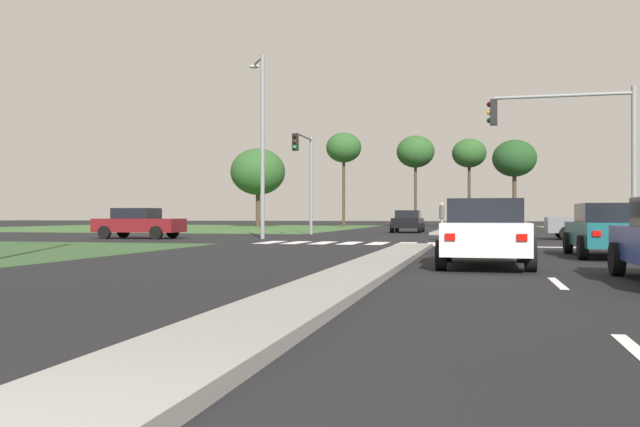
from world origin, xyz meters
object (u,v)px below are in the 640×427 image
car_white_third (485,232)px  treeline_third (416,152)px  car_beige_seventh (482,226)px  street_lamp_second (262,137)px  car_grey_near (597,223)px  car_maroon_sixth (139,223)px  car_teal_fourth (609,230)px  traffic_signal_near_right (578,137)px  traffic_signal_far_left (305,166)px  treeline_fourth (469,154)px  car_black_fifth (408,221)px  treeline_fifth (514,159)px  treeline_near (258,172)px  pedestrian_at_median (442,214)px  treeline_second (344,148)px

car_white_third → treeline_third: treeline_third is taller
car_beige_seventh → street_lamp_second: bearing=138.7°
car_grey_near → car_maroon_sixth: 22.21m
car_teal_fourth → traffic_signal_near_right: 6.73m
street_lamp_second → treeline_third: bearing=83.5°
traffic_signal_far_left → traffic_signal_near_right: 17.86m
car_grey_near → car_white_third: (-5.35, -18.07, -0.03)m
car_teal_fourth → treeline_fourth: size_ratio=0.52×
car_black_fifth → treeline_fifth: (7.87, 19.20, 5.62)m
car_teal_fourth → treeline_fifth: size_ratio=0.55×
car_beige_seventh → traffic_signal_near_right: size_ratio=0.76×
car_maroon_sixth → treeline_near: 34.48m
treeline_third → treeline_fifth: size_ratio=1.13×
car_white_third → street_lamp_second: 19.18m
street_lamp_second → treeline_fourth: street_lamp_second is taller
treeline_near → treeline_fourth: size_ratio=0.91×
car_maroon_sixth → pedestrian_at_median: 20.55m
treeline_near → treeline_third: 16.07m
car_maroon_sixth → car_beige_seventh: 18.49m
car_white_third → car_maroon_sixth: bearing=138.7°
car_teal_fourth → pedestrian_at_median: bearing=103.1°
traffic_signal_near_right → treeline_fifth: size_ratio=0.71×
treeline_near → treeline_third: bearing=13.8°
car_white_third → traffic_signal_far_left: traffic_signal_far_left is taller
street_lamp_second → pedestrian_at_median: size_ratio=4.85×
car_maroon_sixth → pedestrian_at_median: pedestrian_at_median is taller
car_maroon_sixth → treeline_fifth: (19.73, 33.93, 5.61)m
traffic_signal_near_right → treeline_fifth: (-0.25, 38.39, 2.38)m
treeline_third → treeline_fourth: treeline_third is taller
car_black_fifth → treeline_third: treeline_third is taller
car_black_fifth → traffic_signal_far_left: bearing=54.5°
car_black_fifth → treeline_fourth: (3.74, 22.25, 6.45)m
car_white_third → car_black_fifth: bearing=99.2°
traffic_signal_near_right → treeline_near: size_ratio=0.73×
car_maroon_sixth → car_beige_seventh: bearing=63.6°
street_lamp_second → treeline_fifth: street_lamp_second is taller
car_teal_fourth → car_white_third: bearing=-128.8°
car_grey_near → pedestrian_at_median: (-7.84, 11.45, 0.46)m
treeline_fourth → car_beige_seventh: bearing=-88.8°
pedestrian_at_median → traffic_signal_far_left: bearing=-98.3°
traffic_signal_near_right → pedestrian_at_median: bearing=106.9°
pedestrian_at_median → treeline_near: (-19.27, 18.80, 4.26)m
car_beige_seventh → pedestrian_at_median: bearing=96.1°
car_maroon_sixth → car_beige_seventh: size_ratio=0.99×
car_beige_seventh → treeline_near: bearing=117.4°
car_maroon_sixth → traffic_signal_near_right: traffic_signal_near_right is taller
treeline_second → treeline_fourth: (12.19, 2.05, -0.63)m
street_lamp_second → car_grey_near: bearing=9.2°
car_beige_seventh → treeline_second: size_ratio=0.47×
car_black_fifth → treeline_near: size_ratio=0.55×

